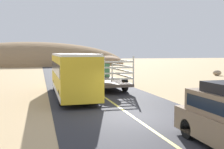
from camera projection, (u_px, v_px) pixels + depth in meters
ground_plane at (132, 117)px, 13.72m from camera, size 240.00×240.00×0.00m
road_surface at (132, 117)px, 13.72m from camera, size 8.00×120.00×0.02m
road_centre_line at (132, 116)px, 13.72m from camera, size 0.16×117.60×0.00m
livestock_truck at (100, 68)px, 26.52m from camera, size 2.53×9.70×3.02m
bus at (72, 74)px, 19.77m from camera, size 2.54×10.00×3.21m
car_far at (77, 64)px, 51.51m from camera, size 1.90×4.62×1.93m
boulder_near_shoulder at (217, 73)px, 38.06m from camera, size 1.28×0.95×0.76m
distant_hill at (33, 65)px, 67.68m from camera, size 48.20×20.56×11.91m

